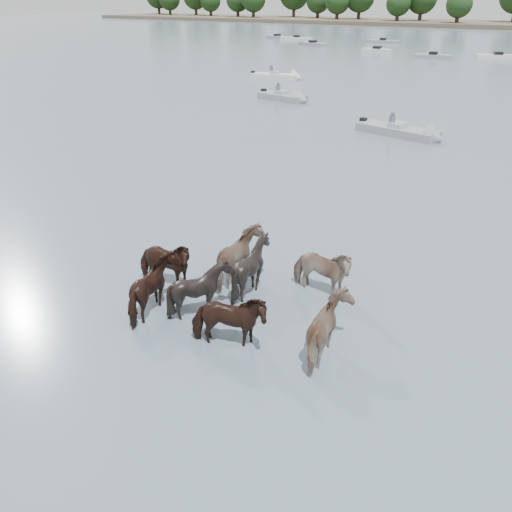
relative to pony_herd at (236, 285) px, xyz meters
The scene contains 6 objects.
ground 1.75m from the pony_herd, ahead, with size 400.00×400.00×0.00m, color #4C5E6D.
shoreline 165.04m from the pony_herd, 114.48° to the left, with size 160.00×30.00×1.00m, color #4C4233.
pony_herd is the anchor object (origin of this frame).
motorboat_a 30.22m from the pony_herd, 115.88° to the left, with size 4.63×2.32×1.92m.
motorboat_b 20.77m from the pony_herd, 94.75° to the left, with size 5.56×2.70×1.92m.
motorboat_f 41.95m from the pony_herd, 117.60° to the left, with size 5.33×2.59×1.92m.
Camera 1 is at (5.06, -9.92, 7.42)m, focal length 36.54 mm.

